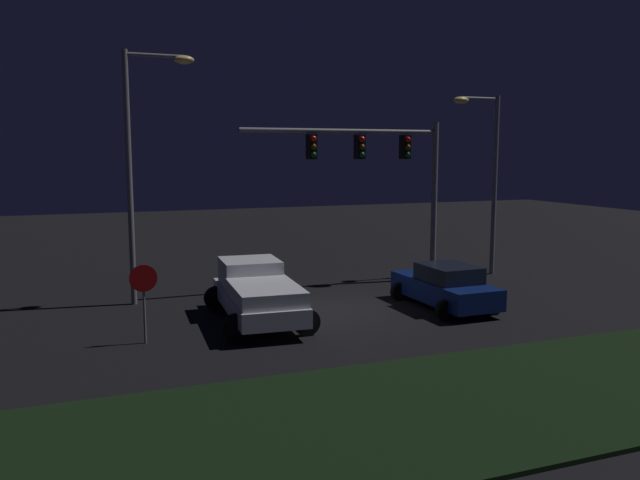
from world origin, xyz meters
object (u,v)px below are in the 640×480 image
(traffic_signal_gantry, at_px, (382,162))
(pickup_truck, at_px, (256,289))
(stop_sign, at_px, (144,288))
(car_sedan, at_px, (445,286))
(street_lamp_left, at_px, (142,149))
(street_lamp_right, at_px, (487,163))

(traffic_signal_gantry, bearing_deg, pickup_truck, -148.69)
(pickup_truck, height_order, stop_sign, stop_sign)
(car_sedan, height_order, street_lamp_left, street_lamp_left)
(pickup_truck, xyz_separation_m, street_lamp_right, (11.33, 4.00, 3.85))
(pickup_truck, bearing_deg, traffic_signal_gantry, -54.91)
(street_lamp_left, relative_size, street_lamp_right, 1.13)
(street_lamp_left, xyz_separation_m, stop_sign, (-0.59, -4.99, -3.85))
(street_lamp_right, height_order, stop_sign, street_lamp_right)
(street_lamp_right, distance_m, stop_sign, 16.15)
(street_lamp_left, relative_size, stop_sign, 3.90)
(traffic_signal_gantry, bearing_deg, car_sedan, -86.59)
(pickup_truck, relative_size, car_sedan, 1.25)
(pickup_truck, bearing_deg, car_sedan, -92.09)
(pickup_truck, bearing_deg, stop_sign, 113.76)
(traffic_signal_gantry, xyz_separation_m, stop_sign, (-9.79, -5.08, -3.34))
(pickup_truck, xyz_separation_m, street_lamp_left, (-2.98, 3.70, 4.41))
(car_sedan, height_order, street_lamp_right, street_lamp_right)
(traffic_signal_gantry, distance_m, street_lamp_left, 9.22)
(pickup_truck, xyz_separation_m, car_sedan, (6.49, -0.67, -0.26))
(traffic_signal_gantry, relative_size, street_lamp_left, 0.96)
(street_lamp_right, bearing_deg, car_sedan, -136.00)
(pickup_truck, height_order, street_lamp_right, street_lamp_right)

